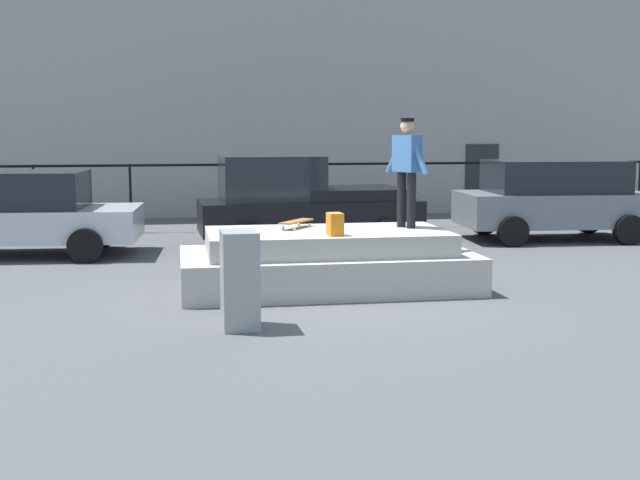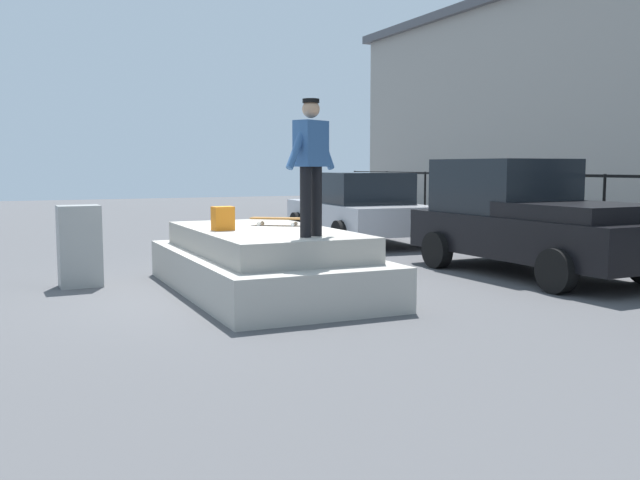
{
  "view_description": "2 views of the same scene",
  "coord_description": "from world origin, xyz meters",
  "px_view_note": "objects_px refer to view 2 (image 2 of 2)",
  "views": [
    {
      "loc": [
        -2.18,
        -11.98,
        2.43
      ],
      "look_at": [
        0.1,
        1.22,
        0.64
      ],
      "focal_mm": 46.51,
      "sensor_mm": 36.0,
      "label": 1
    },
    {
      "loc": [
        9.4,
        -3.01,
        1.78
      ],
      "look_at": [
        0.15,
        1.21,
        0.71
      ],
      "focal_mm": 39.51,
      "sensor_mm": 36.0,
      "label": 2
    }
  ],
  "objects_px": {
    "car_silver_sedan_near": "(358,206)",
    "car_black_pickup_mid": "(528,218)",
    "skateboarder": "(311,157)",
    "backpack": "(223,218)",
    "utility_box": "(80,246)",
    "skateboard": "(277,219)"
  },
  "relations": [
    {
      "from": "car_silver_sedan_near",
      "to": "car_black_pickup_mid",
      "type": "distance_m",
      "value": 5.54
    },
    {
      "from": "skateboarder",
      "to": "car_black_pickup_mid",
      "type": "height_order",
      "value": "skateboarder"
    },
    {
      "from": "skateboarder",
      "to": "backpack",
      "type": "height_order",
      "value": "skateboarder"
    },
    {
      "from": "backpack",
      "to": "car_silver_sedan_near",
      "type": "xyz_separation_m",
      "value": [
        -5.27,
        4.85,
        -0.22
      ]
    },
    {
      "from": "skateboarder",
      "to": "car_black_pickup_mid",
      "type": "bearing_deg",
      "value": 103.28
    },
    {
      "from": "backpack",
      "to": "car_black_pickup_mid",
      "type": "distance_m",
      "value": 5.12
    },
    {
      "from": "skateboarder",
      "to": "car_silver_sedan_near",
      "type": "relative_size",
      "value": 0.37
    },
    {
      "from": "car_black_pickup_mid",
      "to": "utility_box",
      "type": "distance_m",
      "value": 7.09
    },
    {
      "from": "skateboard",
      "to": "backpack",
      "type": "bearing_deg",
      "value": -66.07
    },
    {
      "from": "backpack",
      "to": "utility_box",
      "type": "bearing_deg",
      "value": 134.36
    },
    {
      "from": "skateboarder",
      "to": "car_silver_sedan_near",
      "type": "distance_m",
      "value": 7.8
    },
    {
      "from": "skateboarder",
      "to": "utility_box",
      "type": "relative_size",
      "value": 1.42
    },
    {
      "from": "skateboarder",
      "to": "utility_box",
      "type": "bearing_deg",
      "value": -138.3
    },
    {
      "from": "skateboard",
      "to": "car_silver_sedan_near",
      "type": "distance_m",
      "value": 6.21
    },
    {
      "from": "skateboard",
      "to": "car_silver_sedan_near",
      "type": "relative_size",
      "value": 0.16
    },
    {
      "from": "utility_box",
      "to": "skateboard",
      "type": "bearing_deg",
      "value": 66.59
    },
    {
      "from": "skateboarder",
      "to": "car_black_pickup_mid",
      "type": "relative_size",
      "value": 0.37
    },
    {
      "from": "skateboarder",
      "to": "skateboard",
      "type": "bearing_deg",
      "value": 173.1
    },
    {
      "from": "skateboard",
      "to": "backpack",
      "type": "relative_size",
      "value": 2.31
    },
    {
      "from": "skateboard",
      "to": "car_black_pickup_mid",
      "type": "bearing_deg",
      "value": 80.59
    },
    {
      "from": "skateboard",
      "to": "car_silver_sedan_near",
      "type": "xyz_separation_m",
      "value": [
        -4.84,
        3.88,
        -0.16
      ]
    },
    {
      "from": "car_black_pickup_mid",
      "to": "utility_box",
      "type": "relative_size",
      "value": 3.8
    }
  ]
}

